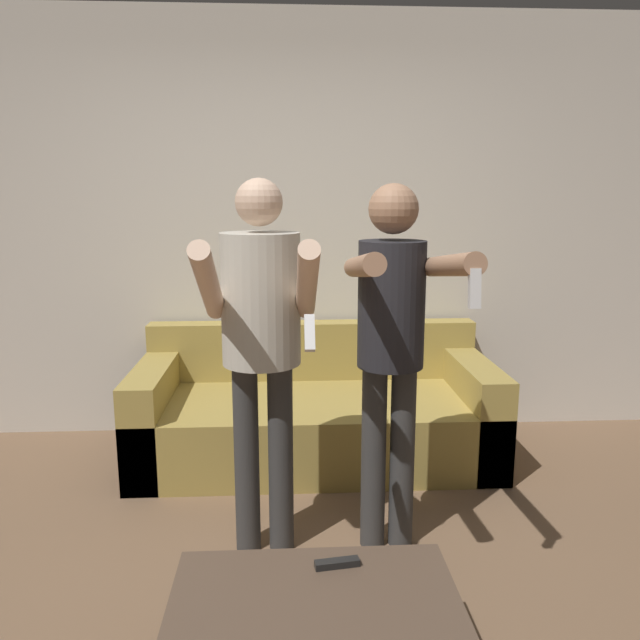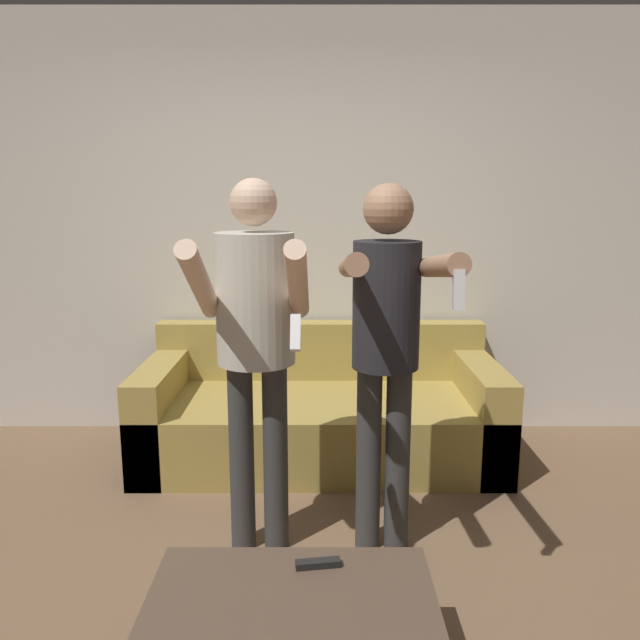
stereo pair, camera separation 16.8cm
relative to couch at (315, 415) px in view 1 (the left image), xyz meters
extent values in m
plane|color=brown|center=(-0.18, -1.55, -0.26)|extent=(14.00, 14.00, 0.00)
cube|color=silver|center=(-0.18, 0.50, 1.09)|extent=(6.40, 0.06, 2.70)
cube|color=#AD9347|center=(0.00, -0.04, -0.06)|extent=(2.11, 0.95, 0.39)
cube|color=#AD9347|center=(0.00, 0.35, 0.32)|extent=(2.11, 0.16, 0.37)
cube|color=#AD9347|center=(-0.95, -0.04, 0.04)|extent=(0.20, 0.95, 0.59)
cube|color=#AD9347|center=(0.95, -0.04, 0.04)|extent=(0.20, 0.95, 0.59)
cylinder|color=#383838|center=(-0.35, -1.02, 0.18)|extent=(0.11, 0.11, 0.86)
cylinder|color=#383838|center=(-0.20, -1.02, 0.18)|extent=(0.11, 0.11, 0.86)
cylinder|color=beige|center=(-0.28, -1.02, 0.88)|extent=(0.33, 0.33, 0.55)
sphere|color=beige|center=(-0.28, -1.02, 1.28)|extent=(0.20, 0.20, 0.20)
cylinder|color=beige|center=(-0.46, -1.25, 0.98)|extent=(0.08, 0.51, 0.36)
cylinder|color=beige|center=(-0.09, -1.25, 0.98)|extent=(0.08, 0.51, 0.36)
cube|color=white|center=(-0.09, -1.49, 0.84)|extent=(0.04, 0.09, 0.13)
cylinder|color=#383838|center=(0.21, -1.02, 0.16)|extent=(0.11, 0.11, 0.84)
cylinder|color=#383838|center=(0.34, -1.02, 0.16)|extent=(0.11, 0.11, 0.84)
cylinder|color=#232328|center=(0.28, -1.02, 0.85)|extent=(0.29, 0.29, 0.54)
sphere|color=#A87A5B|center=(0.28, -1.02, 1.25)|extent=(0.21, 0.21, 0.21)
cylinder|color=#A87A5B|center=(0.11, -1.33, 1.05)|extent=(0.08, 0.63, 0.16)
cylinder|color=#A87A5B|center=(0.44, -1.33, 1.05)|extent=(0.08, 0.63, 0.16)
cube|color=white|center=(0.44, -1.64, 1.01)|extent=(0.04, 0.04, 0.13)
cube|color=brown|center=(-0.09, -1.90, 0.08)|extent=(0.90, 0.57, 0.04)
cylinder|color=brown|center=(-0.50, -1.66, -0.10)|extent=(0.04, 0.04, 0.32)
cylinder|color=brown|center=(0.32, -1.66, -0.10)|extent=(0.04, 0.04, 0.32)
cube|color=black|center=(-0.01, -1.74, 0.11)|extent=(0.15, 0.06, 0.02)
camera|label=1|loc=(-0.17, -3.60, 1.31)|focal=35.00mm
camera|label=2|loc=(0.00, -3.60, 1.31)|focal=35.00mm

